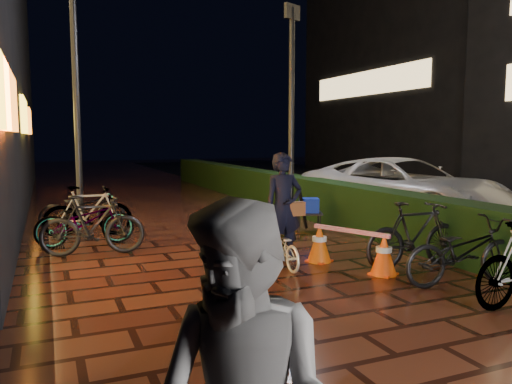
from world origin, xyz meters
name	(u,v)px	position (x,y,z in m)	size (l,w,h in m)	color
ground	(311,302)	(0.00, 0.00, 0.00)	(80.00, 80.00, 0.00)	#381911
asphalt_road	(500,209)	(9.00, 5.00, 0.00)	(11.00, 60.00, 0.01)	black
hedge	(277,190)	(3.30, 8.00, 0.50)	(0.70, 20.00, 1.00)	black
van	(403,188)	(5.30, 4.77, 0.77)	(2.55, 5.53, 1.54)	#B4B4BA
lamp_post_hedge	(291,107)	(2.18, 4.86, 2.74)	(0.46, 0.26, 4.98)	black
lamp_post_sf	(76,88)	(-2.24, 7.66, 3.25)	(0.57, 0.18, 5.91)	black
cyclist	(282,225)	(0.40, 1.65, 0.68)	(0.66, 1.28, 1.82)	white
traffic_barrier	(350,248)	(1.38, 1.22, 0.31)	(0.95, 1.52, 0.63)	#FC500D
cart_assembly	(308,207)	(2.23, 4.11, 0.54)	(0.75, 0.65, 1.06)	black
parked_bikes_storefront	(87,216)	(-2.29, 5.00, 0.50)	(1.94, 3.22, 1.06)	black
parked_bikes_hedge	(464,249)	(2.35, -0.16, 0.51)	(1.93, 2.53, 1.06)	black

